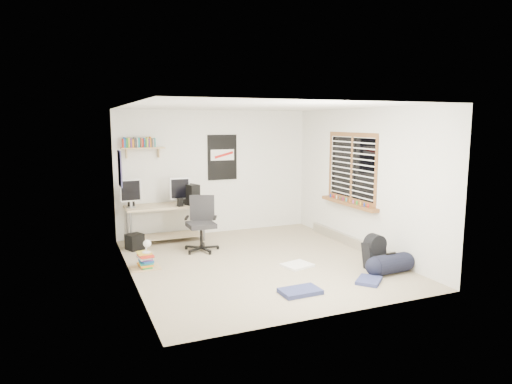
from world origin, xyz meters
name	(u,v)px	position (x,y,z in m)	size (l,w,h in m)	color
floor	(258,262)	(0.00, 0.00, -0.01)	(4.00, 4.50, 0.01)	gray
ceiling	(258,106)	(0.00, 0.00, 2.50)	(4.00, 4.50, 0.01)	white
back_wall	(215,172)	(0.00, 2.25, 1.25)	(4.00, 0.01, 2.50)	silver
left_wall	(129,194)	(-2.00, 0.00, 1.25)	(0.01, 4.50, 2.50)	silver
right_wall	(363,180)	(2.00, 0.00, 1.25)	(0.01, 4.50, 2.50)	silver
desk	(166,222)	(-1.11, 1.92, 0.36)	(1.48, 0.65, 0.67)	tan
monitor_left	(131,198)	(-1.74, 1.87, 0.88)	(0.37, 0.09, 0.41)	#96969A
monitor_right	(180,196)	(-0.85, 1.78, 0.88)	(0.37, 0.09, 0.41)	#9A9B9F
pc_tower	(190,195)	(-0.66, 1.78, 0.89)	(0.19, 0.40, 0.42)	black
keyboard	(156,207)	(-1.29, 1.87, 0.68)	(0.41, 0.14, 0.02)	black
speaker_left	(131,203)	(-1.73, 2.00, 0.77)	(0.10, 0.10, 0.19)	black
speaker_right	(180,203)	(-0.88, 1.66, 0.77)	(0.09, 0.09, 0.19)	black
office_chair	(201,224)	(-0.67, 1.01, 0.49)	(0.64, 0.64, 0.98)	#252427
wall_shelf	(143,148)	(-1.45, 2.14, 1.78)	(0.80, 0.22, 0.24)	tan
poster_back_wall	(222,157)	(0.15, 2.23, 1.55)	(0.62, 0.03, 0.92)	black
poster_left_wall	(120,169)	(-1.99, 1.20, 1.50)	(0.02, 0.42, 0.60)	navy
window	(351,167)	(1.95, 0.30, 1.45)	(0.10, 1.50, 1.26)	brown
baseboard_heater	(349,240)	(1.96, 0.30, 0.09)	(0.08, 2.50, 0.18)	#B7B2A8
backpack	(374,256)	(1.56, -0.98, 0.20)	(0.33, 0.26, 0.44)	black
duffel_bag	(390,264)	(1.62, -1.29, 0.14)	(0.30, 0.30, 0.58)	black
tshirt	(297,265)	(0.48, -0.45, 0.02)	(0.43, 0.37, 0.04)	white
jeans_a	(300,291)	(-0.02, -1.48, 0.03)	(0.54, 0.34, 0.06)	navy
jeans_b	(369,281)	(1.09, -1.48, 0.03)	(0.41, 0.31, 0.05)	navy
book_stack	(145,259)	(-1.75, 0.39, 0.15)	(0.45, 0.37, 0.31)	brown
desk_lamp	(146,245)	(-1.73, 0.37, 0.38)	(0.13, 0.22, 0.22)	silver
subwoofer	(135,242)	(-1.75, 1.54, 0.14)	(0.26, 0.26, 0.29)	black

